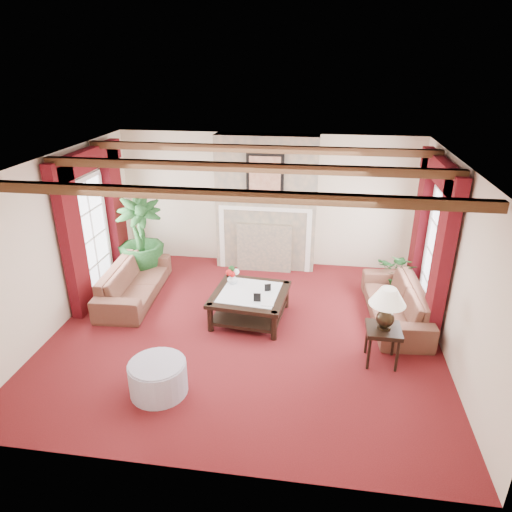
% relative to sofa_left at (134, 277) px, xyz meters
% --- Properties ---
extents(floor, '(6.00, 6.00, 0.00)m').
position_rel_sofa_left_xyz_m(floor, '(2.18, -0.82, -0.41)').
color(floor, '#440C0F').
rests_on(floor, ground).
extents(ceiling, '(6.00, 6.00, 0.00)m').
position_rel_sofa_left_xyz_m(ceiling, '(2.18, -0.82, 2.29)').
color(ceiling, white).
rests_on(ceiling, floor).
extents(back_wall, '(6.00, 0.02, 2.70)m').
position_rel_sofa_left_xyz_m(back_wall, '(2.18, 1.93, 0.94)').
color(back_wall, beige).
rests_on(back_wall, ground).
extents(left_wall, '(0.02, 5.50, 2.70)m').
position_rel_sofa_left_xyz_m(left_wall, '(-0.82, -0.82, 0.94)').
color(left_wall, beige).
rests_on(left_wall, ground).
extents(right_wall, '(0.02, 5.50, 2.70)m').
position_rel_sofa_left_xyz_m(right_wall, '(5.18, -0.82, 0.94)').
color(right_wall, beige).
rests_on(right_wall, ground).
extents(ceiling_beams, '(6.00, 3.00, 0.12)m').
position_rel_sofa_left_xyz_m(ceiling_beams, '(2.18, -0.82, 2.23)').
color(ceiling_beams, '#391F12').
rests_on(ceiling_beams, ceiling).
extents(fireplace, '(2.00, 0.52, 2.70)m').
position_rel_sofa_left_xyz_m(fireplace, '(2.18, 1.73, 2.29)').
color(fireplace, '#9D8565').
rests_on(fireplace, ground).
extents(french_door_left, '(0.10, 1.10, 2.16)m').
position_rel_sofa_left_xyz_m(french_door_left, '(-0.79, 0.18, 1.72)').
color(french_door_left, white).
rests_on(french_door_left, ground).
extents(french_door_right, '(0.10, 1.10, 2.16)m').
position_rel_sofa_left_xyz_m(french_door_right, '(5.15, 0.18, 1.72)').
color(french_door_right, white).
rests_on(french_door_right, ground).
extents(curtains_left, '(0.20, 2.40, 2.55)m').
position_rel_sofa_left_xyz_m(curtains_left, '(-0.68, 0.18, 2.14)').
color(curtains_left, '#45090A').
rests_on(curtains_left, ground).
extents(curtains_right, '(0.20, 2.40, 2.55)m').
position_rel_sofa_left_xyz_m(curtains_right, '(5.04, 0.18, 2.14)').
color(curtains_right, '#45090A').
rests_on(curtains_right, ground).
extents(sofa_left, '(2.17, 0.87, 0.82)m').
position_rel_sofa_left_xyz_m(sofa_left, '(0.00, 0.00, 0.00)').
color(sofa_left, '#390F16').
rests_on(sofa_left, ground).
extents(sofa_right, '(2.17, 0.90, 0.82)m').
position_rel_sofa_left_xyz_m(sofa_right, '(4.59, -0.09, -0.00)').
color(sofa_right, '#390F16').
rests_on(sofa_right, ground).
extents(potted_palm, '(2.12, 2.28, 0.89)m').
position_rel_sofa_left_xyz_m(potted_palm, '(-0.19, 0.92, 0.04)').
color(potted_palm, black).
rests_on(potted_palm, ground).
extents(small_plant, '(1.42, 1.43, 0.63)m').
position_rel_sofa_left_xyz_m(small_plant, '(4.75, 0.88, -0.10)').
color(small_plant, black).
rests_on(small_plant, ground).
extents(coffee_table, '(1.30, 1.30, 0.49)m').
position_rel_sofa_left_xyz_m(coffee_table, '(2.19, -0.44, -0.17)').
color(coffee_table, black).
rests_on(coffee_table, ground).
extents(side_table, '(0.60, 0.60, 0.57)m').
position_rel_sofa_left_xyz_m(side_table, '(4.23, -1.35, -0.13)').
color(side_table, black).
rests_on(side_table, ground).
extents(ottoman, '(0.75, 0.75, 0.44)m').
position_rel_sofa_left_xyz_m(ottoman, '(1.30, -2.43, -0.19)').
color(ottoman, '#938DA0').
rests_on(ottoman, ground).
extents(table_lamp, '(0.50, 0.50, 0.64)m').
position_rel_sofa_left_xyz_m(table_lamp, '(4.23, -1.35, 0.47)').
color(table_lamp, black).
rests_on(table_lamp, side_table).
extents(flower_vase, '(0.26, 0.27, 0.18)m').
position_rel_sofa_left_xyz_m(flower_vase, '(1.85, -0.16, 0.16)').
color(flower_vase, silver).
rests_on(flower_vase, coffee_table).
extents(book, '(0.20, 0.04, 0.27)m').
position_rel_sofa_left_xyz_m(book, '(2.43, -0.74, 0.21)').
color(book, black).
rests_on(book, coffee_table).
extents(photo_frame_a, '(0.12, 0.03, 0.15)m').
position_rel_sofa_left_xyz_m(photo_frame_a, '(2.36, -0.73, 0.15)').
color(photo_frame_a, black).
rests_on(photo_frame_a, coffee_table).
extents(photo_frame_b, '(0.11, 0.06, 0.14)m').
position_rel_sofa_left_xyz_m(photo_frame_b, '(2.48, -0.36, 0.14)').
color(photo_frame_b, black).
rests_on(photo_frame_b, coffee_table).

